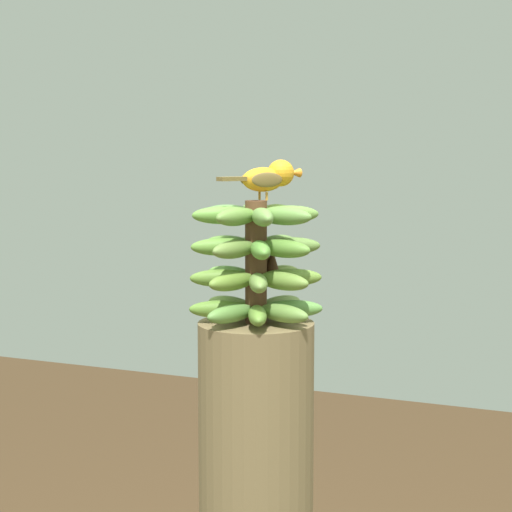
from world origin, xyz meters
TOP-DOWN VIEW (x-y plane):
  - banana_bunch at (-0.00, 0.00)m, footprint 0.26×0.26m
  - perched_bird at (-0.04, 0.01)m, footprint 0.17×0.12m

SIDE VIEW (x-z plane):
  - banana_bunch at x=0.00m, z-range 1.29..1.53m
  - perched_bird at x=-0.04m, z-range 1.54..1.62m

